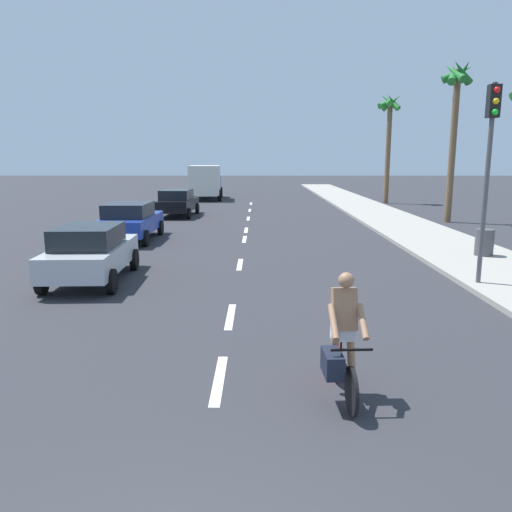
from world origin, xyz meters
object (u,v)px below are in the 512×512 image
at_px(parked_car_silver, 91,252).
at_px(parked_car_blue, 130,220).
at_px(parked_car_black, 177,202).
at_px(trash_bin_near, 484,242).
at_px(cyclist, 341,342).
at_px(palm_tree_far, 456,101).
at_px(palm_tree_distant, 390,120).
at_px(traffic_signal, 490,148).
at_px(delivery_truck, 206,181).

xyz_separation_m(parked_car_silver, parked_car_blue, (-0.72, 7.15, 0.00)).
bearing_deg(parked_car_black, trash_bin_near, -44.16).
relative_size(parked_car_silver, parked_car_blue, 0.93).
relative_size(cyclist, parked_car_black, 0.40).
height_order(cyclist, parked_car_blue, cyclist).
relative_size(cyclist, parked_car_blue, 0.40).
bearing_deg(parked_car_black, palm_tree_far, -8.43).
relative_size(parked_car_black, palm_tree_distant, 0.55).
distance_m(parked_car_black, palm_tree_distant, 17.82).
bearing_deg(parked_car_black, cyclist, -73.35).
bearing_deg(parked_car_blue, traffic_signal, -35.16).
bearing_deg(palm_tree_distant, palm_tree_far, -87.88).
bearing_deg(parked_car_silver, cyclist, -52.43).
bearing_deg(traffic_signal, delivery_truck, 109.29).
bearing_deg(parked_car_blue, cyclist, -65.42).
relative_size(cyclist, traffic_signal, 0.35).
height_order(parked_car_silver, traffic_signal, traffic_signal).
bearing_deg(parked_car_black, palm_tree_distant, 33.45).
xyz_separation_m(cyclist, palm_tree_distant, (8.52, 31.92, 5.31)).
distance_m(cyclist, palm_tree_distant, 33.46).
xyz_separation_m(cyclist, parked_car_silver, (-5.79, 6.91, 0.01)).
xyz_separation_m(parked_car_blue, delivery_truck, (0.89, 21.55, 0.66)).
xyz_separation_m(cyclist, traffic_signal, (4.64, 6.28, 2.78)).
relative_size(parked_car_silver, traffic_signal, 0.81).
height_order(parked_car_silver, palm_tree_far, palm_tree_far).
bearing_deg(parked_car_black, delivery_truck, 90.34).
relative_size(parked_car_silver, palm_tree_far, 0.50).
height_order(parked_car_blue, parked_car_black, same).
bearing_deg(cyclist, trash_bin_near, -125.21).
height_order(delivery_truck, trash_bin_near, delivery_truck).
bearing_deg(palm_tree_distant, trash_bin_near, -95.46).
height_order(cyclist, delivery_truck, delivery_truck).
bearing_deg(palm_tree_distant, parked_car_blue, -130.10).
xyz_separation_m(parked_car_silver, palm_tree_far, (14.75, 13.38, 5.42)).
distance_m(palm_tree_far, trash_bin_near, 11.95).
relative_size(parked_car_blue, delivery_truck, 0.71).
bearing_deg(palm_tree_distant, delivery_truck, 165.39).
height_order(palm_tree_far, palm_tree_distant, palm_tree_far).
bearing_deg(delivery_truck, cyclist, -83.76).
relative_size(parked_car_black, traffic_signal, 0.87).
xyz_separation_m(parked_car_silver, delivery_truck, (0.17, 28.69, 0.67)).
bearing_deg(parked_car_silver, trash_bin_near, 12.14).
xyz_separation_m(palm_tree_far, palm_tree_distant, (-0.43, 11.63, -0.12)).
relative_size(delivery_truck, palm_tree_far, 0.75).
bearing_deg(trash_bin_near, traffic_signal, -115.25).
bearing_deg(delivery_truck, parked_car_blue, -95.10).
bearing_deg(parked_car_blue, palm_tree_distant, 49.64).
bearing_deg(cyclist, parked_car_black, -78.07).
height_order(parked_car_black, trash_bin_near, parked_car_black).
bearing_deg(trash_bin_near, delivery_truck, 115.28).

